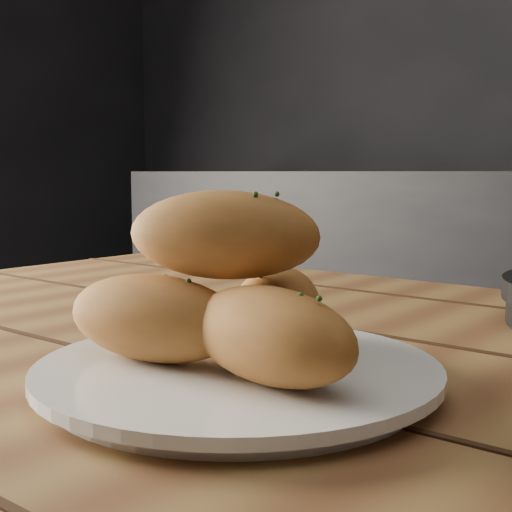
{
  "coord_description": "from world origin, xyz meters",
  "views": [
    {
      "loc": [
        0.17,
        0.03,
        0.9
      ],
      "look_at": [
        -0.14,
        0.41,
        0.84
      ],
      "focal_mm": 50.0,
      "sensor_mm": 36.0,
      "label": 1
    }
  ],
  "objects": [
    {
      "name": "bread_rolls",
      "position": [
        -0.15,
        0.39,
        0.81
      ],
      "size": [
        0.24,
        0.2,
        0.12
      ],
      "color": "#AD6930",
      "rests_on": "plate"
    },
    {
      "name": "table",
      "position": [
        -0.04,
        0.49,
        0.65
      ],
      "size": [
        1.55,
        0.86,
        0.75
      ],
      "color": "brown",
      "rests_on": "ground"
    },
    {
      "name": "plate",
      "position": [
        -0.14,
        0.39,
        0.76
      ],
      "size": [
        0.28,
        0.28,
        0.02
      ],
      "color": "white",
      "rests_on": "table"
    }
  ]
}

